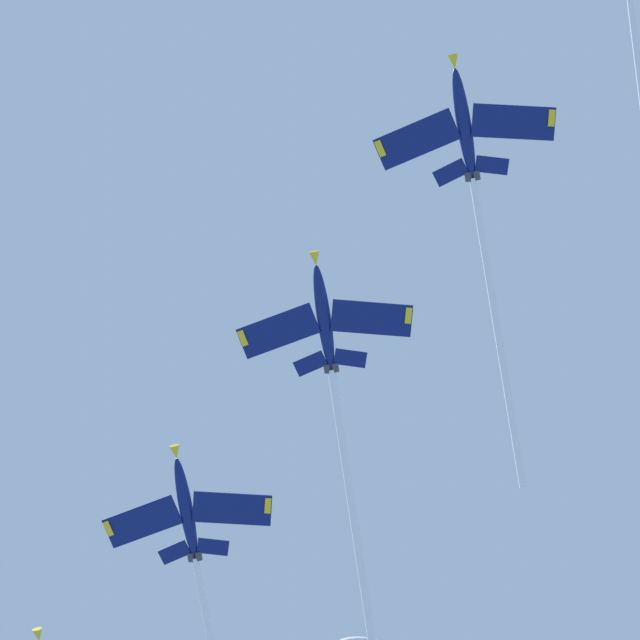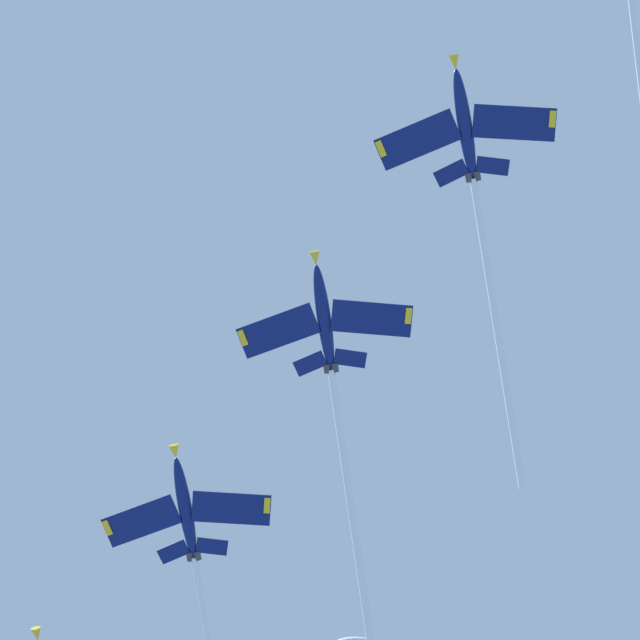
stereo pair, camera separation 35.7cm
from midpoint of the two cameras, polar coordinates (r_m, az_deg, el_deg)
The scene contains 3 objects.
jet_second at distance 157.99m, azimuth 6.28°, elevation 4.92°, with size 36.48×33.62×17.33m.
jet_third at distance 161.69m, azimuth 0.70°, elevation -3.12°, with size 36.97×32.75×18.15m.
jet_fourth at distance 168.66m, azimuth -4.82°, elevation -9.99°, with size 35.82×32.52×17.86m.
Camera 1 is at (26.26, -36.70, 1.93)m, focal length 80.42 mm.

